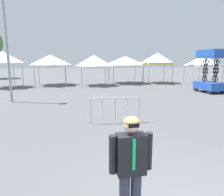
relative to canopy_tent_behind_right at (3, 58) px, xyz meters
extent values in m
cylinder|color=#9E9EA3|center=(1.27, -1.36, -1.60)|extent=(0.06, 0.06, 2.35)
cylinder|color=#9E9EA3|center=(1.36, 1.27, -1.60)|extent=(0.06, 0.06, 2.35)
pyramid|color=white|center=(0.00, 0.00, 0.10)|extent=(2.85, 2.85, 1.05)
cube|color=white|center=(0.00, 0.00, -0.52)|extent=(2.82, 2.82, 0.20)
cylinder|color=#9E9EA3|center=(2.79, -0.21, -1.72)|extent=(0.06, 0.06, 2.11)
cylinder|color=#9E9EA3|center=(5.69, -0.10, -1.72)|extent=(0.06, 0.06, 2.11)
cylinder|color=#9E9EA3|center=(2.68, 2.69, -1.72)|extent=(0.06, 0.06, 2.11)
cylinder|color=#9E9EA3|center=(5.58, 2.80, -1.72)|extent=(0.06, 0.06, 2.11)
pyramid|color=white|center=(4.18, 1.29, -0.14)|extent=(3.16, 3.16, 1.05)
cube|color=white|center=(4.18, 1.29, -0.77)|extent=(3.13, 3.13, 0.20)
cylinder|color=#9E9EA3|center=(7.27, -1.07, -1.77)|extent=(0.06, 0.06, 2.01)
cylinder|color=#9E9EA3|center=(9.88, -1.10, -1.77)|extent=(0.06, 0.06, 2.01)
cylinder|color=#9E9EA3|center=(7.30, 1.54, -1.77)|extent=(0.06, 0.06, 2.01)
cylinder|color=#9E9EA3|center=(9.91, 1.51, -1.77)|extent=(0.06, 0.06, 2.01)
pyramid|color=white|center=(8.59, 0.22, -0.21)|extent=(2.78, 2.78, 1.11)
cube|color=white|center=(8.59, 0.22, -0.87)|extent=(2.75, 2.75, 0.20)
cylinder|color=#9E9EA3|center=(10.60, 0.19, -1.74)|extent=(0.06, 0.06, 2.07)
cylinder|color=#9E9EA3|center=(13.84, 0.18, -1.74)|extent=(0.06, 0.06, 2.07)
cylinder|color=#9E9EA3|center=(10.62, 3.43, -1.74)|extent=(0.06, 0.06, 2.07)
cylinder|color=#9E9EA3|center=(13.85, 3.41, -1.74)|extent=(0.06, 0.06, 2.07)
pyramid|color=white|center=(12.23, 1.80, -0.22)|extent=(3.42, 3.42, 0.97)
cube|color=white|center=(12.23, 1.80, -0.81)|extent=(3.38, 3.38, 0.20)
cylinder|color=#9E9EA3|center=(14.47, 0.17, -1.62)|extent=(0.06, 0.06, 2.31)
cylinder|color=#9E9EA3|center=(17.09, 0.00, -1.62)|extent=(0.06, 0.06, 2.31)
cylinder|color=#9E9EA3|center=(14.64, 2.79, -1.62)|extent=(0.06, 0.06, 2.31)
cylinder|color=#9E9EA3|center=(17.27, 2.62, -1.62)|extent=(0.06, 0.06, 2.31)
pyramid|color=white|center=(15.87, 1.40, 0.10)|extent=(2.94, 2.94, 1.12)
cube|color=yellow|center=(15.87, 1.40, -0.56)|extent=(2.91, 2.91, 0.20)
cylinder|color=#9E9EA3|center=(19.32, -1.44, -1.70)|extent=(0.06, 0.06, 2.14)
cylinder|color=#9E9EA3|center=(22.16, -1.36, -1.70)|extent=(0.06, 0.06, 2.14)
cylinder|color=#9E9EA3|center=(19.23, 1.40, -1.70)|extent=(0.06, 0.06, 2.14)
cylinder|color=#9E9EA3|center=(22.07, 1.48, -1.70)|extent=(0.06, 0.06, 2.14)
pyramid|color=white|center=(20.69, 0.02, -0.11)|extent=(3.07, 3.07, 1.05)
cube|color=white|center=(20.69, 0.02, -0.73)|extent=(3.04, 3.04, 0.20)
cylinder|color=black|center=(16.86, -6.84, -2.53)|extent=(0.20, 0.49, 0.48)
cylinder|color=black|center=(18.04, -6.78, -2.53)|extent=(0.20, 0.49, 0.48)
cylinder|color=black|center=(16.77, -5.12, -2.53)|extent=(0.20, 0.49, 0.48)
cylinder|color=black|center=(17.96, -5.06, -2.53)|extent=(0.20, 0.49, 0.48)
cube|color=blue|center=(17.41, -5.95, -2.23)|extent=(1.51, 2.37, 0.60)
cylinder|color=black|center=(16.92, -5.97, -1.63)|extent=(0.11, 0.69, 1.64)
cylinder|color=black|center=(16.92, -5.97, -1.63)|extent=(0.11, 0.69, 1.64)
cylinder|color=black|center=(17.90, -5.92, -1.63)|extent=(0.11, 0.69, 1.64)
cylinder|color=black|center=(17.90, -5.92, -1.63)|extent=(0.11, 0.69, 1.64)
cylinder|color=black|center=(16.92, -5.97, -1.02)|extent=(0.11, 0.69, 1.64)
cylinder|color=black|center=(16.92, -5.97, -1.02)|extent=(0.11, 0.69, 1.64)
cylinder|color=black|center=(17.90, -5.92, -1.02)|extent=(0.11, 0.69, 1.64)
cylinder|color=black|center=(17.90, -5.92, -1.02)|extent=(0.11, 0.69, 1.64)
cylinder|color=black|center=(16.92, -5.97, -0.41)|extent=(0.11, 0.69, 1.64)
cylinder|color=black|center=(16.92, -5.97, -0.41)|extent=(0.11, 0.69, 1.64)
cylinder|color=black|center=(17.90, -5.92, -0.41)|extent=(0.11, 0.69, 1.64)
cylinder|color=black|center=(17.90, -5.92, -0.41)|extent=(0.11, 0.69, 1.64)
cube|color=blue|center=(17.41, -5.95, 0.01)|extent=(1.44, 2.25, 0.12)
cube|color=blue|center=(17.46, -7.00, 0.35)|extent=(1.33, 0.13, 0.55)
cube|color=blue|center=(17.35, -4.89, 0.35)|extent=(1.33, 0.13, 0.55)
cube|color=blue|center=(16.76, -5.98, 0.35)|extent=(0.17, 2.19, 0.55)
cube|color=blue|center=(18.05, -5.92, 0.35)|extent=(0.17, 2.19, 0.55)
cube|color=black|center=(7.58, -18.12, -1.55)|extent=(0.43, 0.26, 0.60)
cylinder|color=black|center=(7.31, -18.14, -1.53)|extent=(0.11, 0.11, 0.56)
cylinder|color=black|center=(7.85, -18.11, -1.53)|extent=(0.11, 0.11, 0.56)
sphere|color=beige|center=(7.58, -18.12, -1.11)|extent=(0.23, 0.23, 0.23)
ellipsoid|color=tan|center=(7.58, -18.12, -1.07)|extent=(0.23, 0.23, 0.14)
cube|color=black|center=(7.58, -18.23, -1.09)|extent=(0.15, 0.03, 0.06)
cube|color=#19BF59|center=(7.58, -18.25, -1.50)|extent=(0.04, 0.01, 0.46)
cylinder|color=#9E9EA3|center=(2.78, -7.48, 0.85)|extent=(0.14, 0.14, 7.24)
cylinder|color=#B7BABF|center=(8.33, -12.84, -1.72)|extent=(2.10, 0.16, 0.05)
cylinder|color=#B7BABF|center=(9.33, -12.89, -2.25)|extent=(0.04, 0.04, 1.05)
cylinder|color=#B7BABF|center=(7.34, -12.79, -2.25)|extent=(0.04, 0.04, 1.05)
cylinder|color=#B7BABF|center=(8.86, -12.87, -2.20)|extent=(0.04, 0.04, 0.92)
cylinder|color=#B7BABF|center=(8.33, -12.84, -2.20)|extent=(0.04, 0.04, 0.92)
cylinder|color=#B7BABF|center=(7.81, -12.81, -2.20)|extent=(0.04, 0.04, 0.92)
camera|label=1|loc=(6.85, -20.77, -0.23)|focal=32.54mm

